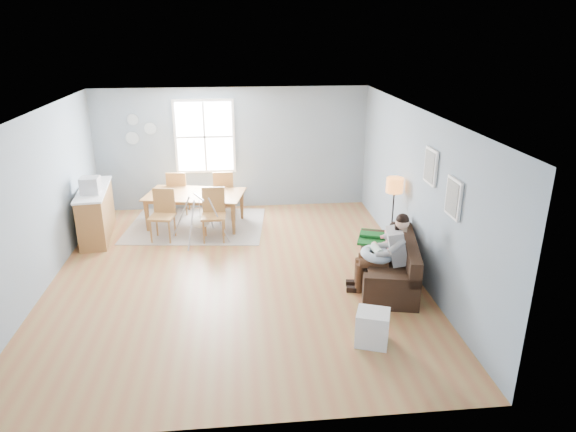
{
  "coord_description": "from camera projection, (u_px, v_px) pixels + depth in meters",
  "views": [
    {
      "loc": [
        0.09,
        -7.79,
        3.91
      ],
      "look_at": [
        0.89,
        0.04,
        1.0
      ],
      "focal_mm": 32.0,
      "sensor_mm": 36.0,
      "label": 1
    }
  ],
  "objects": [
    {
      "name": "green_throw",
      "position": [
        385.0,
        239.0,
        8.8
      ],
      "size": [
        1.06,
        0.96,
        0.04
      ],
      "primitive_type": "cube",
      "rotation": [
        0.0,
        0.0,
        -0.34
      ],
      "color": "#145A18",
      "rests_on": "sofa"
    },
    {
      "name": "sofa",
      "position": [
        391.0,
        267.0,
        8.28
      ],
      "size": [
        1.21,
        2.04,
        0.77
      ],
      "color": "black",
      "rests_on": "room"
    },
    {
      "name": "counter",
      "position": [
        96.0,
        212.0,
        10.05
      ],
      "size": [
        0.71,
        1.8,
        0.98
      ],
      "color": "#9A6632",
      "rests_on": "room"
    },
    {
      "name": "pictures",
      "position": [
        441.0,
        181.0,
        7.27
      ],
      "size": [
        0.05,
        1.34,
        0.74
      ],
      "color": "white",
      "rests_on": "room"
    },
    {
      "name": "monitor",
      "position": [
        90.0,
        185.0,
        9.52
      ],
      "size": [
        0.34,
        0.32,
        0.31
      ],
      "color": "#B3B2B7",
      "rests_on": "counter"
    },
    {
      "name": "chair_se",
      "position": [
        214.0,
        210.0,
        9.89
      ],
      "size": [
        0.47,
        0.47,
        1.02
      ],
      "color": "#A06A37",
      "rests_on": "rug"
    },
    {
      "name": "beige_pillow",
      "position": [
        403.0,
        231.0,
        8.57
      ],
      "size": [
        0.26,
        0.46,
        0.45
      ],
      "primitive_type": "cube",
      "rotation": [
        0.0,
        0.0,
        -0.31
      ],
      "color": "tan",
      "rests_on": "sofa"
    },
    {
      "name": "infant",
      "position": [
        376.0,
        249.0,
        7.94
      ],
      "size": [
        0.15,
        0.35,
        0.13
      ],
      "color": "silver",
      "rests_on": "nursing_pillow"
    },
    {
      "name": "toddler",
      "position": [
        387.0,
        240.0,
        8.32
      ],
      "size": [
        0.52,
        0.3,
        0.78
      ],
      "color": "white",
      "rests_on": "sofa"
    },
    {
      "name": "dining_table",
      "position": [
        195.0,
        210.0,
        10.61
      ],
      "size": [
        2.14,
        1.47,
        0.69
      ],
      "primitive_type": "imported",
      "rotation": [
        0.0,
        0.0,
        -0.2
      ],
      "color": "#9A6632",
      "rests_on": "rug"
    },
    {
      "name": "window",
      "position": [
        205.0,
        137.0,
        11.22
      ],
      "size": [
        1.32,
        0.08,
        1.62
      ],
      "color": "white",
      "rests_on": "room"
    },
    {
      "name": "wall_plates",
      "position": [
        138.0,
        130.0,
        11.03
      ],
      "size": [
        0.67,
        0.02,
        0.66
      ],
      "color": "#A4BBC4",
      "rests_on": "room"
    },
    {
      "name": "chair_nw",
      "position": [
        178.0,
        190.0,
        11.18
      ],
      "size": [
        0.48,
        0.48,
        0.98
      ],
      "color": "#A06A37",
      "rests_on": "rug"
    },
    {
      "name": "baby_swing",
      "position": [
        200.0,
        221.0,
        9.88
      ],
      "size": [
        1.15,
        1.15,
        0.89
      ],
      "color": "#B3B2B7",
      "rests_on": "room"
    },
    {
      "name": "nursing_pillow",
      "position": [
        376.0,
        254.0,
        7.94
      ],
      "size": [
        0.64,
        0.63,
        0.2
      ],
      "primitive_type": "torus",
      "rotation": [
        0.0,
        0.14,
        -0.3
      ],
      "color": "silver",
      "rests_on": "father"
    },
    {
      "name": "rug",
      "position": [
        196.0,
        225.0,
        10.73
      ],
      "size": [
        2.97,
        2.39,
        0.01
      ],
      "primitive_type": "cube",
      "rotation": [
        0.0,
        0.0,
        -0.11
      ],
      "color": "gray",
      "rests_on": "room"
    },
    {
      "name": "storage_cube",
      "position": [
        372.0,
        328.0,
        6.68
      ],
      "size": [
        0.52,
        0.49,
        0.46
      ],
      "color": "white",
      "rests_on": "room"
    },
    {
      "name": "chair_ne",
      "position": [
        224.0,
        190.0,
        11.16
      ],
      "size": [
        0.46,
        0.46,
        1.0
      ],
      "color": "#A06A37",
      "rests_on": "rug"
    },
    {
      "name": "room",
      "position": [
        230.0,
        131.0,
        7.77
      ],
      "size": [
        8.4,
        9.4,
        3.9
      ],
      "color": "#A8643B"
    },
    {
      "name": "chair_sw",
      "position": [
        163.0,
        211.0,
        9.9
      ],
      "size": [
        0.52,
        0.52,
        0.99
      ],
      "color": "#A06A37",
      "rests_on": "rug"
    },
    {
      "name": "father",
      "position": [
        386.0,
        250.0,
        7.89
      ],
      "size": [
        0.96,
        0.51,
        1.28
      ],
      "color": "gray",
      "rests_on": "sofa"
    },
    {
      "name": "floor_lamp",
      "position": [
        394.0,
        192.0,
        8.94
      ],
      "size": [
        0.29,
        0.29,
        1.45
      ],
      "color": "black",
      "rests_on": "room"
    }
  ]
}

